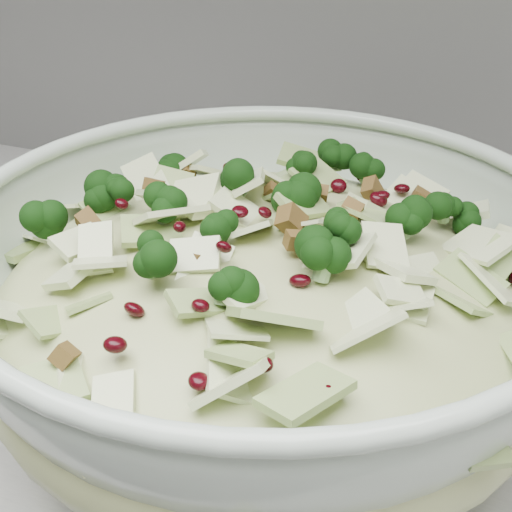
% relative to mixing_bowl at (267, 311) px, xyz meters
% --- Properties ---
extents(mixing_bowl, '(0.55, 0.55, 0.17)m').
position_rel_mixing_bowl_xyz_m(mixing_bowl, '(0.00, 0.00, 0.00)').
color(mixing_bowl, '#B8CAB9').
rests_on(mixing_bowl, counter).
extents(salad, '(0.41, 0.41, 0.17)m').
position_rel_mixing_bowl_xyz_m(salad, '(0.00, 0.00, 0.03)').
color(salad, '#B9C284').
rests_on(salad, mixing_bowl).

